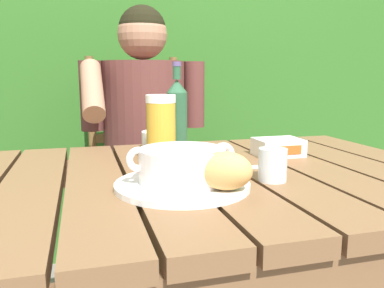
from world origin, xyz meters
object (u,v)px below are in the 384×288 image
at_px(chair_near_diner, 140,179).
at_px(table_knife, 228,168).
at_px(person_eating, 145,137).
at_px(diner_bowl, 163,140).
at_px(soup_bowl, 182,164).
at_px(water_glass_small, 273,165).
at_px(serving_plate, 182,185).
at_px(bread_roll, 225,171).
at_px(beer_bottle, 177,117).
at_px(butter_tub, 278,147).
at_px(beer_glass, 161,128).

bearing_deg(chair_near_diner, table_knife, -83.91).
xyz_separation_m(person_eating, diner_bowl, (0.00, -0.33, 0.04)).
height_order(soup_bowl, water_glass_small, soup_bowl).
distance_m(water_glass_small, diner_bowl, 0.45).
xyz_separation_m(chair_near_diner, table_knife, (0.09, -0.85, 0.24)).
distance_m(serving_plate, bread_roll, 0.11).
xyz_separation_m(person_eating, serving_plate, (-0.05, -0.76, 0.02)).
bearing_deg(beer_bottle, butter_tub, -13.15).
relative_size(beer_glass, beer_bottle, 0.67).
xyz_separation_m(beer_glass, diner_bowl, (0.04, 0.17, -0.06)).
relative_size(table_knife, diner_bowl, 1.29).
distance_m(butter_tub, diner_bowl, 0.35).
xyz_separation_m(chair_near_diner, water_glass_small, (0.15, -0.97, 0.27)).
distance_m(beer_glass, water_glass_small, 0.32).
height_order(beer_glass, beer_bottle, beer_bottle).
distance_m(serving_plate, beer_glass, 0.26).
bearing_deg(soup_bowl, water_glass_small, -0.71).
bearing_deg(beer_bottle, bread_roll, -89.88).
relative_size(person_eating, soup_bowl, 5.45).
xyz_separation_m(person_eating, bread_roll, (0.02, -0.83, 0.06)).
bearing_deg(beer_glass, butter_tub, -2.80).
height_order(chair_near_diner, beer_glass, chair_near_diner).
bearing_deg(serving_plate, water_glass_small, -0.71).
bearing_deg(bread_roll, person_eating, 91.15).
xyz_separation_m(beer_bottle, diner_bowl, (-0.01, 0.13, -0.08)).
bearing_deg(soup_bowl, chair_near_diner, 87.08).
bearing_deg(beer_glass, beer_bottle, 41.54).
relative_size(person_eating, table_knife, 7.13).
bearing_deg(water_glass_small, serving_plate, 179.29).
bearing_deg(soup_bowl, butter_tub, 34.80).
bearing_deg(beer_bottle, soup_bowl, -101.77).
relative_size(person_eating, beer_glass, 7.00).
distance_m(soup_bowl, diner_bowl, 0.43).
height_order(person_eating, butter_tub, person_eating).
distance_m(person_eating, water_glass_small, 0.78).
height_order(bread_roll, table_knife, bread_roll).
bearing_deg(butter_tub, water_glass_small, -120.38).
distance_m(bread_roll, diner_bowl, 0.50).
bearing_deg(serving_plate, person_eating, 86.51).
xyz_separation_m(soup_bowl, beer_bottle, (0.06, 0.30, 0.06)).
xyz_separation_m(person_eating, butter_tub, (0.29, -0.53, 0.04)).
bearing_deg(person_eating, beer_glass, -94.33).
xyz_separation_m(water_glass_small, diner_bowl, (-0.15, 0.43, -0.01)).
xyz_separation_m(butter_tub, diner_bowl, (-0.29, 0.19, 0.00)).
relative_size(water_glass_small, diner_bowl, 0.53).
xyz_separation_m(beer_bottle, water_glass_small, (0.14, -0.30, -0.07)).
bearing_deg(diner_bowl, water_glass_small, -70.73).
distance_m(bread_roll, table_knife, 0.21).
xyz_separation_m(water_glass_small, table_knife, (-0.06, 0.11, -0.03)).
height_order(bread_roll, butter_tub, bread_roll).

